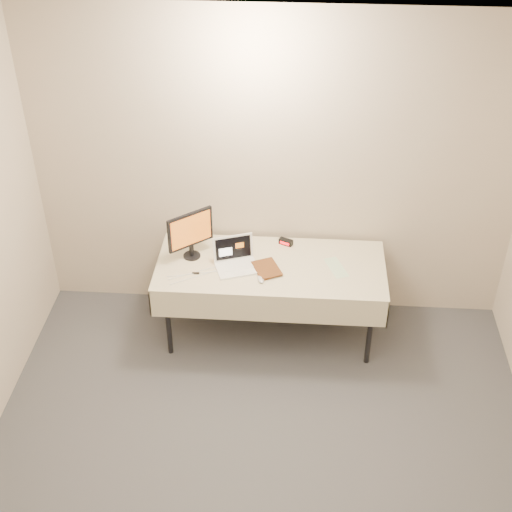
# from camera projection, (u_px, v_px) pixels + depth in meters

# --- Properties ---
(back_wall) EXTENTS (4.00, 0.10, 2.70)m
(back_wall) POSITION_uv_depth(u_px,v_px,m) (275.00, 171.00, 5.79)
(back_wall) COLOR beige
(back_wall) RESTS_ON ground
(table) EXTENTS (1.86, 0.81, 0.74)m
(table) POSITION_uv_depth(u_px,v_px,m) (271.00, 271.00, 5.82)
(table) COLOR black
(table) RESTS_ON ground
(laptop) EXTENTS (0.40, 0.36, 0.23)m
(laptop) POSITION_uv_depth(u_px,v_px,m) (235.00, 260.00, 5.74)
(laptop) COLOR white
(laptop) RESTS_ON table
(monitor) EXTENTS (0.33, 0.28, 0.42)m
(monitor) POSITION_uv_depth(u_px,v_px,m) (190.00, 232.00, 5.74)
(monitor) COLOR black
(monitor) RESTS_ON table
(book) EXTENTS (0.18, 0.10, 0.25)m
(book) POSITION_uv_depth(u_px,v_px,m) (256.00, 260.00, 5.62)
(book) COLOR #914B1A
(book) RESTS_ON table
(alarm_clock) EXTENTS (0.12, 0.09, 0.05)m
(alarm_clock) POSITION_uv_depth(u_px,v_px,m) (286.00, 242.00, 6.01)
(alarm_clock) COLOR black
(alarm_clock) RESTS_ON table
(clicker) EXTENTS (0.07, 0.11, 0.02)m
(clicker) POSITION_uv_depth(u_px,v_px,m) (261.00, 279.00, 5.61)
(clicker) COLOR silver
(clicker) RESTS_ON table
(paper_form) EXTENTS (0.21, 0.30, 0.00)m
(paper_form) POSITION_uv_depth(u_px,v_px,m) (336.00, 267.00, 5.75)
(paper_form) COLOR beige
(paper_form) RESTS_ON table
(usb_dongle) EXTENTS (0.06, 0.02, 0.01)m
(usb_dongle) POSITION_uv_depth(u_px,v_px,m) (196.00, 273.00, 5.68)
(usb_dongle) COLOR black
(usb_dongle) RESTS_ON table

